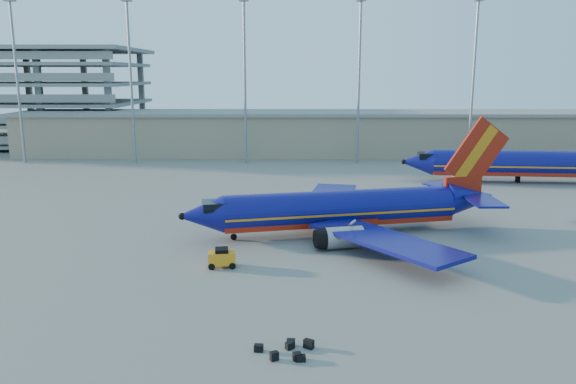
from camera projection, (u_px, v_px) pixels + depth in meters
name	position (u px, v px, depth m)	size (l,w,h in m)	color
ground	(261.00, 235.00, 56.25)	(220.00, 220.00, 0.00)	slate
terminal_building	(325.00, 133.00, 112.06)	(122.00, 16.00, 8.50)	gray
parking_garage	(3.00, 92.00, 126.53)	(62.00, 32.00, 21.40)	slate
light_mast_row	(302.00, 64.00, 97.60)	(101.60, 1.60, 28.65)	gray
aircraft_main	(347.00, 209.00, 56.47)	(33.76, 32.13, 11.58)	navy
aircraft_second	(526.00, 163.00, 82.86)	(36.91, 14.33, 12.50)	navy
baggage_tug	(222.00, 257.00, 46.73)	(2.43, 1.64, 1.64)	orange
luggage_pile	(289.00, 349.00, 32.42)	(3.55, 2.19, 0.53)	black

